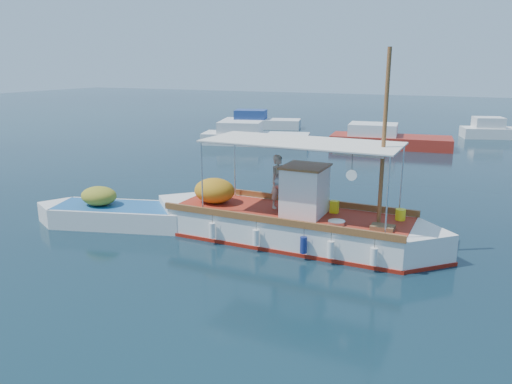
% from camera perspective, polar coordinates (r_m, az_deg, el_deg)
% --- Properties ---
extents(ground, '(160.00, 160.00, 0.00)m').
position_cam_1_polar(ground, '(15.84, 5.08, -6.41)').
color(ground, black).
rests_on(ground, ground).
extents(fishing_caique, '(10.31, 2.97, 6.29)m').
position_cam_1_polar(fishing_caique, '(16.39, 3.61, -3.59)').
color(fishing_caique, white).
rests_on(fishing_caique, ground).
extents(dinghy, '(6.22, 3.06, 1.58)m').
position_cam_1_polar(dinghy, '(18.55, -15.28, -2.64)').
color(dinghy, white).
rests_on(dinghy, ground).
extents(bg_boat_nw, '(7.88, 4.21, 1.80)m').
position_cam_1_polar(bg_boat_nw, '(35.77, -0.42, 6.26)').
color(bg_boat_nw, silver).
rests_on(bg_boat_nw, ground).
extents(bg_boat_n, '(8.28, 3.75, 1.80)m').
position_cam_1_polar(bg_boat_n, '(35.62, 14.70, 5.76)').
color(bg_boat_n, maroon).
rests_on(bg_boat_n, ground).
extents(bg_boat_far_w, '(7.13, 3.96, 1.80)m').
position_cam_1_polar(bg_boat_far_w, '(44.87, 0.41, 7.95)').
color(bg_boat_far_w, silver).
rests_on(bg_boat_far_w, ground).
extents(bg_boat_far_n, '(5.64, 3.42, 1.80)m').
position_cam_1_polar(bg_boat_far_n, '(42.96, 25.72, 6.23)').
color(bg_boat_far_n, silver).
rests_on(bg_boat_far_n, ground).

